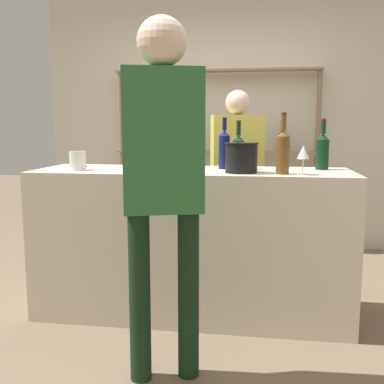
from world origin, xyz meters
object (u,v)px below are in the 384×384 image
at_px(counter_bottle_3, 173,148).
at_px(wine_glass, 303,153).
at_px(ice_bucket, 241,158).
at_px(cork_jar, 78,161).
at_px(server_behind_counter, 237,168).
at_px(counter_bottle_5, 224,149).
at_px(counter_bottle_4, 159,149).
at_px(counter_bottle_0, 322,150).
at_px(counter_bottle_2, 238,151).
at_px(customer_center, 163,167).
at_px(counter_bottle_1, 283,151).

height_order(counter_bottle_3, wine_glass, counter_bottle_3).
relative_size(ice_bucket, cork_jar, 1.70).
relative_size(wine_glass, ice_bucket, 0.83).
relative_size(wine_glass, server_behind_counter, 0.11).
height_order(counter_bottle_5, cork_jar, counter_bottle_5).
height_order(counter_bottle_3, cork_jar, counter_bottle_3).
bearing_deg(counter_bottle_4, counter_bottle_5, 25.67).
relative_size(counter_bottle_0, counter_bottle_2, 1.04).
height_order(ice_bucket, customer_center, customer_center).
bearing_deg(cork_jar, ice_bucket, -0.56).
distance_m(counter_bottle_3, customer_center, 1.03).
relative_size(counter_bottle_3, counter_bottle_4, 0.94).
bearing_deg(counter_bottle_3, server_behind_counter, 61.32).
xyz_separation_m(cork_jar, server_behind_counter, (1.02, 1.06, -0.13)).
distance_m(counter_bottle_3, cork_jar, 0.67).
bearing_deg(counter_bottle_3, counter_bottle_5, -8.39).
bearing_deg(counter_bottle_2, server_behind_counter, 93.26).
height_order(cork_jar, customer_center, customer_center).
height_order(counter_bottle_4, cork_jar, counter_bottle_4).
bearing_deg(counter_bottle_2, counter_bottle_3, 169.37).
height_order(counter_bottle_1, ice_bucket, counter_bottle_1).
bearing_deg(counter_bottle_2, counter_bottle_1, -41.74).
height_order(counter_bottle_4, counter_bottle_5, counter_bottle_4).
xyz_separation_m(counter_bottle_4, wine_glass, (0.92, -0.12, -0.01)).
relative_size(counter_bottle_2, counter_bottle_3, 0.93).
bearing_deg(counter_bottle_3, cork_jar, -154.02).
distance_m(counter_bottle_1, counter_bottle_4, 0.81).
xyz_separation_m(counter_bottle_4, cork_jar, (-0.55, -0.04, -0.08)).
bearing_deg(customer_center, ice_bucket, -42.82).
relative_size(counter_bottle_4, server_behind_counter, 0.23).
distance_m(counter_bottle_2, counter_bottle_3, 0.48).
xyz_separation_m(wine_glass, customer_center, (-0.73, -0.64, -0.04)).
bearing_deg(cork_jar, wine_glass, -3.18).
bearing_deg(cork_jar, counter_bottle_4, 3.68).
xyz_separation_m(ice_bucket, cork_jar, (-1.10, 0.01, -0.03)).
height_order(ice_bucket, cork_jar, ice_bucket).
xyz_separation_m(counter_bottle_2, wine_glass, (0.41, -0.29, 0.01)).
relative_size(counter_bottle_1, cork_jar, 2.97).
bearing_deg(counter_bottle_1, server_behind_counter, 106.74).
relative_size(counter_bottle_1, counter_bottle_5, 1.07).
distance_m(counter_bottle_3, counter_bottle_4, 0.26).
relative_size(counter_bottle_1, counter_bottle_2, 1.13).
bearing_deg(counter_bottle_5, cork_jar, -166.27).
bearing_deg(customer_center, cork_jar, 29.27).
distance_m(counter_bottle_0, counter_bottle_2, 0.57).
distance_m(counter_bottle_5, ice_bucket, 0.28).
bearing_deg(counter_bottle_5, counter_bottle_4, -154.33).
bearing_deg(counter_bottle_4, counter_bottle_0, 12.64).
bearing_deg(server_behind_counter, counter_bottle_3, -43.31).
bearing_deg(counter_bottle_0, counter_bottle_3, 179.27).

